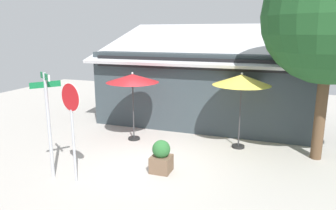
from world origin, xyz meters
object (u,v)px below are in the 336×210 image
patio_umbrella_mustard_center (242,81)px  stop_sign (72,114)px  sidewalk_planter (161,157)px  street_sign_post (48,116)px  patio_umbrella_crimson_left (133,79)px

patio_umbrella_mustard_center → stop_sign: bearing=-133.1°
patio_umbrella_mustard_center → sidewalk_planter: patio_umbrella_mustard_center is taller
stop_sign → sidewalk_planter: size_ratio=2.84×
street_sign_post → sidewalk_planter: 3.34m
patio_umbrella_crimson_left → patio_umbrella_mustard_center: size_ratio=0.96×
street_sign_post → sidewalk_planter: street_sign_post is taller
street_sign_post → patio_umbrella_mustard_center: street_sign_post is taller
stop_sign → patio_umbrella_crimson_left: size_ratio=1.06×
stop_sign → patio_umbrella_mustard_center: 5.66m
stop_sign → sidewalk_planter: 2.81m
street_sign_post → patio_umbrella_crimson_left: street_sign_post is taller
street_sign_post → stop_sign: (0.74, 0.03, 0.11)m
patio_umbrella_crimson_left → patio_umbrella_mustard_center: patio_umbrella_mustard_center is taller
street_sign_post → patio_umbrella_mustard_center: 6.22m
street_sign_post → stop_sign: 0.75m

